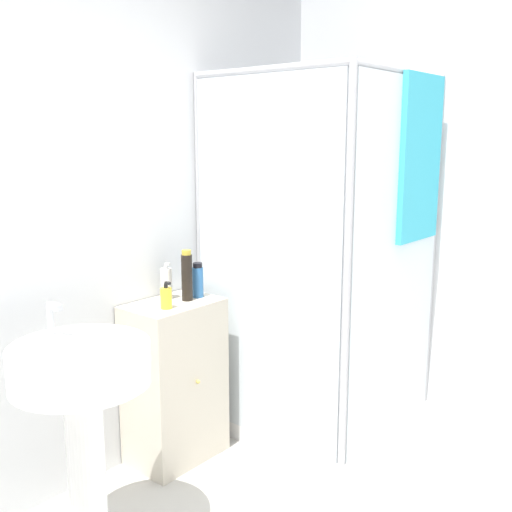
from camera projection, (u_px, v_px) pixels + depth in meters
name	position (u px, v px, depth m)	size (l,w,h in m)	color
wall_back	(76.00, 221.00, 2.67)	(6.40, 0.06, 2.50)	silver
shower_enclosure	(326.00, 338.00, 3.30)	(0.95, 0.98, 1.94)	white
vanity_cabinet	(175.00, 381.00, 3.01)	(0.47, 0.33, 0.82)	beige
sink	(82.00, 394.00, 2.23)	(0.52, 0.52, 1.00)	white
soap_dispenser	(166.00, 298.00, 2.82)	(0.05, 0.06, 0.13)	yellow
shampoo_bottle_tall_black	(187.00, 276.00, 2.95)	(0.05, 0.05, 0.25)	black
shampoo_bottle_blue	(198.00, 281.00, 3.02)	(0.06, 0.06, 0.18)	#2D66A3
lotion_bottle_white	(166.00, 283.00, 2.98)	(0.06, 0.06, 0.19)	white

